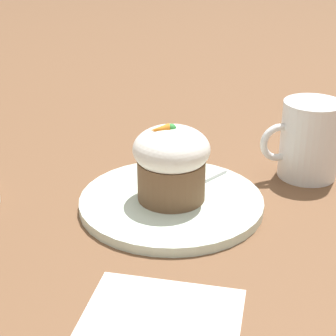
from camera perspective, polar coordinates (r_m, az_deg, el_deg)
name	(u,v)px	position (r m, az deg, el deg)	size (l,w,h in m)	color
ground_plane	(171,206)	(0.62, 0.34, -3.92)	(4.00, 4.00, 0.00)	brown
dessert_plate	(171,202)	(0.62, 0.34, -3.48)	(0.20, 0.20, 0.01)	silver
carrot_cake	(168,164)	(0.60, 0.00, 0.46)	(0.08, 0.08, 0.09)	brown
spoon	(176,191)	(0.63, 0.84, -2.40)	(0.11, 0.08, 0.01)	silver
coffee_cup	(309,140)	(0.70, 14.11, 2.80)	(0.10, 0.07, 0.09)	white
paper_napkin	(160,321)	(0.46, -0.80, -15.27)	(0.16, 0.15, 0.00)	white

